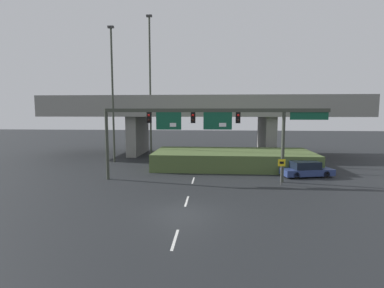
{
  "coord_description": "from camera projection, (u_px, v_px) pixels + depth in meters",
  "views": [
    {
      "loc": [
        1.85,
        -17.53,
        6.16
      ],
      "look_at": [
        0.0,
        7.3,
        3.43
      ],
      "focal_mm": 28.0,
      "sensor_mm": 36.0,
      "label": 1
    }
  ],
  "objects": [
    {
      "name": "overpass_bridge",
      "position": [
        201.0,
        113.0,
        42.26
      ],
      "size": [
        43.18,
        9.65,
        8.23
      ],
      "color": "gray",
      "rests_on": "ground"
    },
    {
      "name": "ground_plane",
      "position": [
        183.0,
        213.0,
        18.18
      ],
      "size": [
        160.0,
        160.0,
        0.0
      ],
      "primitive_type": "plane",
      "color": "black"
    },
    {
      "name": "highway_light_pole_far",
      "position": [
        150.0,
        86.0,
        37.83
      ],
      "size": [
        0.7,
        0.36,
        18.0
      ],
      "color": "#383D33",
      "rests_on": "ground"
    },
    {
      "name": "lane_markings",
      "position": [
        195.0,
        173.0,
        29.84
      ],
      "size": [
        0.14,
        33.48,
        0.01
      ],
      "color": "silver",
      "rests_on": "ground"
    },
    {
      "name": "signal_gantry",
      "position": [
        208.0,
        121.0,
        26.01
      ],
      "size": [
        19.47,
        0.44,
        6.4
      ],
      "color": "#383D33",
      "rests_on": "ground"
    },
    {
      "name": "speed_limit_sign",
      "position": [
        281.0,
        168.0,
        24.96
      ],
      "size": [
        0.6,
        0.11,
        2.25
      ],
      "color": "#4C4C4C",
      "rests_on": "ground"
    },
    {
      "name": "parked_sedan_near_right",
      "position": [
        306.0,
        170.0,
        28.29
      ],
      "size": [
        5.05,
        2.77,
        1.46
      ],
      "rotation": [
        0.0,
        0.0,
        0.22
      ],
      "color": "navy",
      "rests_on": "ground"
    },
    {
      "name": "grass_embankment",
      "position": [
        233.0,
        159.0,
        33.03
      ],
      "size": [
        17.14,
        7.47,
        1.8
      ],
      "color": "#4C6033",
      "rests_on": "ground"
    },
    {
      "name": "highway_light_pole_near",
      "position": [
        113.0,
        92.0,
        35.71
      ],
      "size": [
        0.7,
        0.36,
        16.07
      ],
      "color": "#383D33",
      "rests_on": "ground"
    }
  ]
}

